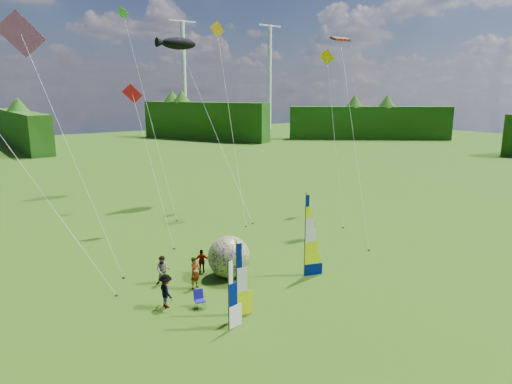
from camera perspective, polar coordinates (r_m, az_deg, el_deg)
ground at (r=26.08m, az=7.14°, el=-13.17°), size 220.00×220.00×0.00m
treeline_ring at (r=24.62m, az=7.39°, el=-4.75°), size 210.00×210.00×8.00m
turbine_left at (r=141.42m, az=1.70°, el=14.04°), size 8.00×1.20×30.00m
turbine_right at (r=133.90m, az=-8.98°, el=13.98°), size 8.00×1.20×30.00m
feather_banner_main at (r=28.08m, az=6.15°, el=-5.54°), size 1.36×0.52×5.19m
side_banner_left at (r=23.35m, az=-2.44°, el=-11.01°), size 1.07×0.35×3.90m
side_banner_far at (r=22.20m, az=-3.45°, el=-12.90°), size 1.03×0.24×3.49m
bol_inflatable at (r=28.30m, az=-3.40°, el=-8.11°), size 3.32×3.32×2.61m
spectator_a at (r=27.08m, az=-7.63°, el=-9.99°), size 0.81×0.68×1.90m
spectator_b at (r=27.98m, az=-11.55°, el=-9.54°), size 0.95×0.79×1.75m
spectator_c at (r=25.13m, az=-11.17°, el=-12.05°), size 0.46×1.19×1.84m
spectator_d at (r=29.29m, az=-6.78°, el=-8.58°), size 0.96×0.77×1.53m
camp_chair at (r=24.93m, az=-7.04°, el=-13.19°), size 0.66×0.66×0.98m
kite_whale at (r=43.34m, az=-5.45°, el=9.33°), size 7.79×16.87×17.79m
kite_rainbow_delta at (r=30.06m, az=-22.16°, el=6.29°), size 9.52×11.90×16.96m
kite_parafoil at (r=35.83m, az=12.19°, el=7.79°), size 8.91×11.39×16.97m
small_kite_red at (r=35.80m, az=-12.91°, el=4.07°), size 6.92×10.31×12.40m
small_kite_orange at (r=41.95m, az=-3.22°, el=9.70°), size 6.03×12.18×18.42m
small_kite_yellow at (r=41.47m, az=9.82°, el=7.57°), size 9.58×11.12×15.62m
small_kite_pink at (r=27.76m, az=-25.35°, el=1.05°), size 10.17×10.55×12.65m
small_kite_green at (r=44.35m, az=-13.32°, el=10.38°), size 7.07×12.20×19.72m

